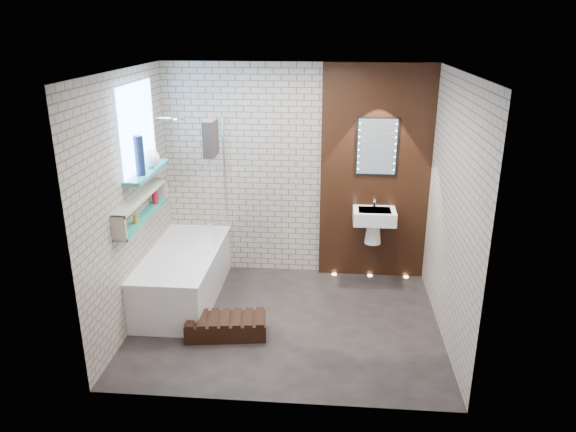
# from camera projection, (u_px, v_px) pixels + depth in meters

# --- Properties ---
(ground) EXTENTS (3.20, 3.20, 0.00)m
(ground) POSITION_uv_depth(u_px,v_px,m) (287.00, 322.00, 5.78)
(ground) COLOR black
(ground) RESTS_ON ground
(room_shell) EXTENTS (3.24, 3.20, 2.60)m
(room_shell) POSITION_uv_depth(u_px,v_px,m) (287.00, 207.00, 5.34)
(room_shell) COLOR tan
(room_shell) RESTS_ON ground
(walnut_panel) EXTENTS (1.30, 0.06, 2.60)m
(walnut_panel) POSITION_uv_depth(u_px,v_px,m) (375.00, 175.00, 6.45)
(walnut_panel) COLOR black
(walnut_panel) RESTS_ON ground
(clerestory_window) EXTENTS (0.18, 1.00, 0.94)m
(clerestory_window) POSITION_uv_depth(u_px,v_px,m) (139.00, 137.00, 5.59)
(clerestory_window) COLOR #7FADE0
(clerestory_window) RESTS_ON room_shell
(display_niche) EXTENTS (0.14, 1.30, 0.26)m
(display_niche) POSITION_uv_depth(u_px,v_px,m) (142.00, 207.00, 5.63)
(display_niche) COLOR teal
(display_niche) RESTS_ON room_shell
(bathtub) EXTENTS (0.79, 1.74, 0.70)m
(bathtub) POSITION_uv_depth(u_px,v_px,m) (184.00, 275.00, 6.20)
(bathtub) COLOR white
(bathtub) RESTS_ON ground
(bath_screen) EXTENTS (0.01, 0.78, 1.40)m
(bath_screen) POSITION_uv_depth(u_px,v_px,m) (218.00, 182.00, 6.25)
(bath_screen) COLOR white
(bath_screen) RESTS_ON bathtub
(towel) EXTENTS (0.11, 0.30, 0.39)m
(towel) POSITION_uv_depth(u_px,v_px,m) (211.00, 138.00, 5.78)
(towel) COLOR black
(towel) RESTS_ON bath_screen
(shower_head) EXTENTS (0.18, 0.18, 0.02)m
(shower_head) POSITION_uv_depth(u_px,v_px,m) (179.00, 118.00, 6.09)
(shower_head) COLOR silver
(shower_head) RESTS_ON room_shell
(washbasin) EXTENTS (0.50, 0.36, 0.58)m
(washbasin) POSITION_uv_depth(u_px,v_px,m) (374.00, 221.00, 6.44)
(washbasin) COLOR white
(washbasin) RESTS_ON walnut_panel
(led_mirror) EXTENTS (0.50, 0.02, 0.70)m
(led_mirror) POSITION_uv_depth(u_px,v_px,m) (377.00, 147.00, 6.30)
(led_mirror) COLOR black
(led_mirror) RESTS_ON walnut_panel
(walnut_step) EXTENTS (0.85, 0.46, 0.18)m
(walnut_step) POSITION_uv_depth(u_px,v_px,m) (226.00, 327.00, 5.51)
(walnut_step) COLOR black
(walnut_step) RESTS_ON ground
(niche_bottles) EXTENTS (0.07, 0.69, 0.17)m
(niche_bottles) POSITION_uv_depth(u_px,v_px,m) (151.00, 200.00, 5.92)
(niche_bottles) COLOR maroon
(niche_bottles) RESTS_ON display_niche
(sill_vases) EXTENTS (0.20, 0.46, 0.41)m
(sill_vases) POSITION_uv_depth(u_px,v_px,m) (147.00, 158.00, 5.66)
(sill_vases) COLOR white
(sill_vases) RESTS_ON clerestory_window
(floor_uplights) EXTENTS (0.96, 0.06, 0.01)m
(floor_uplights) POSITION_uv_depth(u_px,v_px,m) (370.00, 275.00, 6.82)
(floor_uplights) COLOR #FFD899
(floor_uplights) RESTS_ON ground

